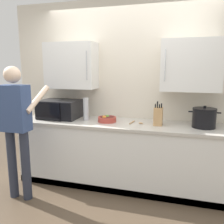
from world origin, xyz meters
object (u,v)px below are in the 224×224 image
at_px(knife_block, 158,116).
at_px(wooden_spoon, 137,123).
at_px(thermos_flask, 86,109).
at_px(person_figure, 16,122).
at_px(fruit_bowl, 107,119).
at_px(stock_pot, 204,118).
at_px(microwave_oven, 58,109).

distance_m(knife_block, wooden_spoon, 0.30).
relative_size(thermos_flask, person_figure, 0.19).
bearing_deg(wooden_spoon, fruit_bowl, -177.26).
distance_m(fruit_bowl, person_figure, 1.17).
xyz_separation_m(fruit_bowl, person_figure, (-0.94, -0.69, 0.05)).
bearing_deg(thermos_flask, stock_pot, 0.41).
bearing_deg(knife_block, microwave_oven, 178.23).
height_order(knife_block, fruit_bowl, knife_block).
bearing_deg(knife_block, thermos_flask, 179.22).
distance_m(stock_pot, knife_block, 0.56).
bearing_deg(thermos_flask, fruit_bowl, -3.36).
xyz_separation_m(stock_pot, knife_block, (-0.56, -0.03, -0.01)).
relative_size(microwave_oven, person_figure, 0.34).
distance_m(fruit_bowl, thermos_flask, 0.34).
xyz_separation_m(stock_pot, thermos_flask, (-1.58, -0.01, 0.04)).
xyz_separation_m(knife_block, wooden_spoon, (-0.28, 0.01, -0.11)).
bearing_deg(microwave_oven, wooden_spoon, -1.48).
relative_size(stock_pot, wooden_spoon, 2.02).
bearing_deg(thermos_flask, wooden_spoon, 0.08).
bearing_deg(thermos_flask, knife_block, -0.78).
height_order(microwave_oven, stock_pot, stock_pot).
bearing_deg(fruit_bowl, knife_block, 0.40).
relative_size(microwave_oven, knife_block, 1.80).
distance_m(microwave_oven, thermos_flask, 0.46).
distance_m(microwave_oven, wooden_spoon, 1.20).
height_order(thermos_flask, wooden_spoon, thermos_flask).
relative_size(microwave_oven, stock_pot, 1.48).
bearing_deg(microwave_oven, person_figure, -102.59).
xyz_separation_m(knife_block, thermos_flask, (-1.02, 0.01, 0.04)).
xyz_separation_m(stock_pot, person_figure, (-2.21, -0.72, -0.03)).
xyz_separation_m(knife_block, person_figure, (-1.64, -0.70, -0.02)).
distance_m(microwave_oven, person_figure, 0.76).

